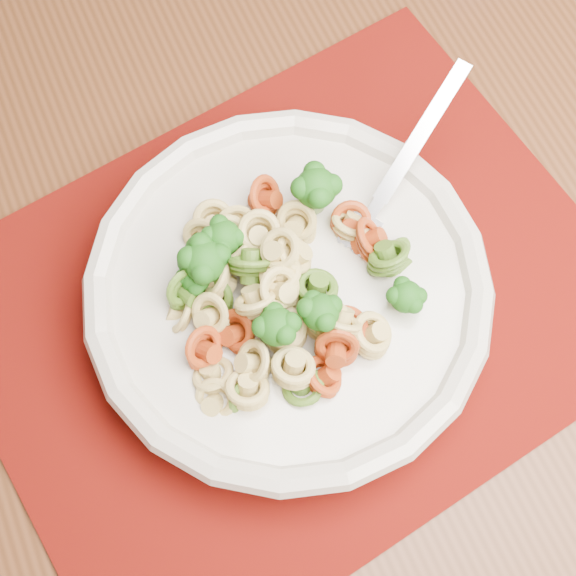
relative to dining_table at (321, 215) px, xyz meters
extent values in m
cube|color=#562F18|center=(0.00, 0.00, 0.07)|extent=(1.69, 1.21, 0.04)
cube|color=#570F03|center=(-0.06, -0.11, 0.09)|extent=(0.53, 0.46, 0.00)
cylinder|color=beige|center=(-0.06, -0.11, 0.10)|extent=(0.12, 0.12, 0.01)
cylinder|color=beige|center=(-0.06, -0.11, 0.12)|extent=(0.26, 0.26, 0.03)
torus|color=beige|center=(-0.06, -0.11, 0.14)|extent=(0.28, 0.28, 0.02)
camera|label=1|loc=(-0.12, -0.30, 0.63)|focal=50.00mm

